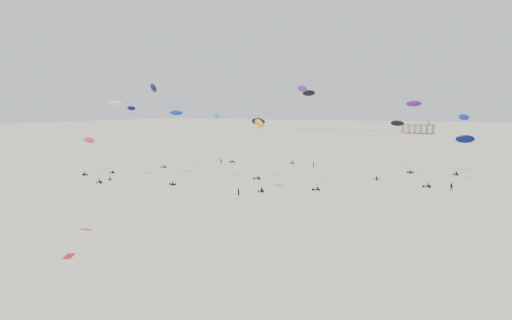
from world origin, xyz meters
The scene contains 24 objects.
ground_plane centered at (0.00, 200.00, 0.00)m, with size 900.00×900.00×0.00m, color beige.
pavilion_main centered at (-10.00, 350.00, 4.22)m, with size 21.00×13.00×9.80m.
pier_fence centered at (-62.00, 350.00, 0.77)m, with size 80.20×0.20×1.50m.
rig_0 centered at (24.09, 124.99, 14.65)m, with size 10.05×12.01×21.28m.
rig_1 centered at (20.25, 140.21, 9.73)m, with size 8.78×9.59×15.44m.
rig_2 centered at (7.27, 98.58, 16.33)m, with size 8.13×6.36×23.49m.
rig_4 centered at (-41.61, 90.04, 17.12)m, with size 5.35×6.03×20.24m.
rig_5 centered at (-12.46, 148.00, 18.90)m, with size 5.64×12.29×24.36m.
rig_6 centered at (-30.18, 142.20, 16.05)m, with size 7.55×13.90×25.68m.
rig_7 centered at (-8.78, 106.02, 11.45)m, with size 4.38×3.30×15.77m.
rig_8 centered at (-18.69, 97.90, 13.01)m, with size 7.16×16.45×20.37m.
rig_9 centered at (-49.71, 101.99, 11.17)m, with size 3.18×10.22×19.20m.
rig_10 centered at (36.24, 120.45, 11.03)m, with size 8.92×15.93×20.55m.
rig_11 centered at (-46.13, 120.83, 13.69)m, with size 4.91×11.31×18.27m.
rig_12 centered at (-34.78, 94.84, 20.91)m, with size 8.97×18.86×26.60m.
rig_13 centered at (-0.07, 89.92, 12.94)m, with size 5.41×5.95×16.10m.
rig_14 centered at (36.81, 143.94, 7.79)m, with size 5.62×11.86×11.99m.
rig_15 centered at (-57.92, 96.13, 7.27)m, with size 9.32×9.80×12.25m.
spectator_0 centered at (-0.81, 81.70, 0.00)m, with size 0.72×0.50×1.98m, color black.
spectator_1 centered at (37.56, 109.34, 0.00)m, with size 0.97×0.56×1.98m, color black.
spectator_2 centered at (-34.57, 130.04, 0.00)m, with size 1.26×0.68×2.13m, color black.
spectator_3 centered at (-4.20, 133.97, 0.00)m, with size 0.77×0.53×2.11m, color black.
grounded_kite_a centered at (1.01, 35.66, 0.00)m, with size 2.20×0.90×0.08m, color red.
grounded_kite_b centered at (-7.37, 46.50, 0.00)m, with size 1.80×0.70×0.07m, color red.
Camera 1 is at (49.28, -7.00, 18.44)m, focal length 35.00 mm.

